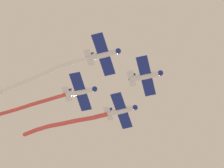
{
  "coord_description": "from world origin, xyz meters",
  "views": [
    {
      "loc": [
        -35.15,
        4.73,
        1.98
      ],
      "look_at": [
        4.06,
        -0.64,
        59.43
      ],
      "focal_mm": 66.33,
      "sensor_mm": 36.0,
      "label": 1
    }
  ],
  "objects": [
    {
      "name": "smoke_trail_right_wing",
      "position": [
        6.05,
        14.01,
        59.81
      ],
      "size": [
        13.77,
        20.05,
        1.67
      ],
      "color": "white"
    },
    {
      "name": "airplane_lead",
      "position": [
        1.75,
        -6.02,
        59.52
      ],
      "size": [
        8.09,
        6.25,
        2.02
      ],
      "rotation": [
        0.0,
        0.0,
        4.33
      ],
      "color": "silver"
    },
    {
      "name": "airplane_right_wing",
      "position": [
        -1.24,
        1.5,
        59.82
      ],
      "size": [
        8.06,
        6.24,
        2.02
      ],
      "rotation": [
        0.0,
        0.0,
        4.31
      ],
      "color": "silver"
    },
    {
      "name": "smoke_trail_left_wing",
      "position": [
        14.84,
        6.99,
        60.46
      ],
      "size": [
        10.01,
        15.35,
        3.65
      ],
      "color": "#DB4C4C"
    },
    {
      "name": "airplane_slot",
      "position": [
        6.28,
        4.48,
        59.32
      ],
      "size": [
        8.11,
        6.25,
        2.02
      ],
      "rotation": [
        0.0,
        0.0,
        4.35
      ],
      "color": "silver"
    },
    {
      "name": "airplane_left_wing",
      "position": [
        9.26,
        -3.03,
        59.12
      ],
      "size": [
        8.03,
        6.23,
        2.02
      ],
      "rotation": [
        0.0,
        0.0,
        4.29
      ],
      "color": "silver"
    }
  ]
}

